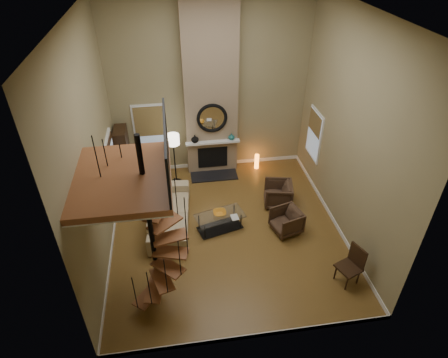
{
  "coord_description": "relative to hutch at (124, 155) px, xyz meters",
  "views": [
    {
      "loc": [
        -1.19,
        -7.54,
        7.04
      ],
      "look_at": [
        0.0,
        0.4,
        1.4
      ],
      "focal_mm": 30.48,
      "sensor_mm": 36.0,
      "label": 1
    }
  ],
  "objects": [
    {
      "name": "mirror_frame",
      "position": [
        2.76,
        0.07,
        1.0
      ],
      "size": [
        0.94,
        0.1,
        0.94
      ],
      "primitive_type": "torus",
      "rotation": [
        1.57,
        0.0,
        0.0
      ],
      "color": "black",
      "rests_on": "chimney_breast"
    },
    {
      "name": "baseboard_front",
      "position": [
        2.76,
        -6.01,
        -0.89
      ],
      "size": [
        6.0,
        0.02,
        0.12
      ],
      "primitive_type": "cube",
      "color": "white",
      "rests_on": "ground"
    },
    {
      "name": "ceiling",
      "position": [
        2.76,
        -2.77,
        4.54
      ],
      "size": [
        6.0,
        6.5,
        0.01
      ],
      "primitive_type": "cube",
      "color": "silver",
      "rests_on": "back_wall"
    },
    {
      "name": "chimney_breast",
      "position": [
        2.76,
        0.29,
        1.8
      ],
      "size": [
        1.6,
        0.38,
        5.5
      ],
      "primitive_type": "cube",
      "color": "#8C755B",
      "rests_on": "ground"
    },
    {
      "name": "back_wall",
      "position": [
        2.76,
        0.48,
        1.8
      ],
      "size": [
        6.0,
        0.02,
        5.5
      ],
      "primitive_type": "cube",
      "color": "#92865E",
      "rests_on": "ground"
    },
    {
      "name": "armchair_near",
      "position": [
        4.49,
        -1.89,
        -0.6
      ],
      "size": [
        0.94,
        0.92,
        0.72
      ],
      "primitive_type": "imported",
      "rotation": [
        0.0,
        0.0,
        -1.78
      ],
      "color": "#432D1F",
      "rests_on": "ground"
    },
    {
      "name": "front_wall",
      "position": [
        2.76,
        -6.02,
        1.8
      ],
      "size": [
        6.0,
        0.02,
        5.5
      ],
      "primitive_type": "cube",
      "color": "#92865E",
      "rests_on": "ground"
    },
    {
      "name": "left_wall",
      "position": [
        -0.24,
        -2.77,
        1.8
      ],
      "size": [
        0.02,
        6.5,
        5.5
      ],
      "primitive_type": "cube",
      "color": "#92865E",
      "rests_on": "ground"
    },
    {
      "name": "firebox",
      "position": [
        2.76,
        0.09,
        -0.4
      ],
      "size": [
        0.95,
        0.02,
        0.72
      ],
      "primitive_type": "cube",
      "color": "black",
      "rests_on": "chimney_breast"
    },
    {
      "name": "entry_door",
      "position": [
        -0.19,
        -0.97,
        0.1
      ],
      "size": [
        0.1,
        1.05,
        2.16
      ],
      "color": "white",
      "rests_on": "ground"
    },
    {
      "name": "coffee_table",
      "position": [
        2.61,
        -2.68,
        -0.67
      ],
      "size": [
        1.41,
        0.96,
        0.47
      ],
      "color": "silver",
      "rests_on": "ground"
    },
    {
      "name": "hearth",
      "position": [
        2.76,
        -0.2,
        -0.93
      ],
      "size": [
        1.5,
        0.6,
        0.04
      ],
      "primitive_type": "cube",
      "color": "black",
      "rests_on": "ground"
    },
    {
      "name": "armchair_far",
      "position": [
        4.4,
        -3.03,
        -0.6
      ],
      "size": [
        0.89,
        0.87,
        0.66
      ],
      "primitive_type": "imported",
      "rotation": [
        0.0,
        0.0,
        -1.29
      ],
      "color": "#432D1F",
      "rests_on": "ground"
    },
    {
      "name": "mantel",
      "position": [
        2.76,
        0.01,
        0.2
      ],
      "size": [
        1.7,
        0.18,
        0.06
      ],
      "primitive_type": "cube",
      "color": "white",
      "rests_on": "chimney_breast"
    },
    {
      "name": "window_right",
      "position": [
        5.74,
        -0.77,
        0.68
      ],
      "size": [
        0.06,
        1.02,
        1.52
      ],
      "color": "white",
      "rests_on": "right_wall"
    },
    {
      "name": "baseboard_back",
      "position": [
        2.76,
        0.47,
        -0.89
      ],
      "size": [
        6.0,
        0.02,
        0.12
      ],
      "primitive_type": "cube",
      "color": "white",
      "rests_on": "ground"
    },
    {
      "name": "window_back",
      "position": [
        0.86,
        0.45,
        0.67
      ],
      "size": [
        1.02,
        0.06,
        1.52
      ],
      "color": "white",
      "rests_on": "back_wall"
    },
    {
      "name": "accent_lamp",
      "position": [
        4.23,
        0.09,
        -0.7
      ],
      "size": [
        0.15,
        0.15,
        0.52
      ],
      "primitive_type": "cylinder",
      "color": "orange",
      "rests_on": "ground"
    },
    {
      "name": "baseboard_right",
      "position": [
        5.75,
        -2.77,
        -0.89
      ],
      "size": [
        0.02,
        6.5,
        0.12
      ],
      "primitive_type": "cube",
      "color": "white",
      "rests_on": "ground"
    },
    {
      "name": "spiral_stair",
      "position": [
        0.98,
        -4.56,
        0.83
      ],
      "size": [
        1.47,
        1.47,
        4.06
      ],
      "color": "black",
      "rests_on": "ground"
    },
    {
      "name": "loft",
      "position": [
        0.72,
        -4.57,
        2.29
      ],
      "size": [
        1.7,
        2.2,
        1.09
      ],
      "color": "brown",
      "rests_on": "left_wall"
    },
    {
      "name": "mirror_disc",
      "position": [
        2.76,
        0.08,
        1.0
      ],
      "size": [
        0.8,
        0.01,
        0.8
      ],
      "primitive_type": "cylinder",
      "rotation": [
        1.57,
        0.0,
        0.0
      ],
      "color": "white",
      "rests_on": "chimney_breast"
    },
    {
      "name": "baseboard_left",
      "position": [
        -0.23,
        -2.77,
        -0.89
      ],
      "size": [
        0.02,
        6.5,
        0.12
      ],
      "primitive_type": "cube",
      "color": "white",
      "rests_on": "ground"
    },
    {
      "name": "side_chair",
      "position": [
        5.32,
        -4.87,
        -0.42
      ],
      "size": [
        0.62,
        0.62,
        1.0
      ],
      "color": "#321E10",
      "rests_on": "ground"
    },
    {
      "name": "right_wall",
      "position": [
        5.76,
        -2.77,
        1.8
      ],
      "size": [
        0.02,
        6.5,
        5.5
      ],
      "primitive_type": "cube",
      "color": "#92865E",
      "rests_on": "ground"
    },
    {
      "name": "bowl",
      "position": [
        2.61,
        -2.63,
        -0.45
      ],
      "size": [
        0.35,
        0.35,
        0.09
      ],
      "primitive_type": "imported",
      "color": "orange",
      "rests_on": "coffee_table"
    },
    {
      "name": "ground",
      "position": [
        2.76,
        -2.77,
        -0.95
      ],
      "size": [
        6.0,
        6.5,
        0.01
      ],
      "primitive_type": "cube",
      "color": "olive",
      "rests_on": "ground"
    },
    {
      "name": "floor_lamp",
      "position": [
        1.54,
        -0.34,
        0.46
      ],
      "size": [
        0.39,
        0.39,
        1.7
      ],
      "color": "black",
      "rests_on": "ground"
    },
    {
      "name": "vase_right",
      "position": [
        3.36,
        0.05,
        0.33
      ],
      "size": [
        0.2,
        0.2,
        0.21
      ],
      "primitive_type": "imported",
      "color": "#1A5B5A",
      "rests_on": "mantel"
    },
    {
      "name": "sofa",
      "position": [
        1.28,
        -2.26,
        -0.55
      ],
      "size": [
        1.23,
        2.65,
        0.75
      ],
      "primitive_type": "imported",
      "rotation": [
        0.0,
        0.0,
        1.48
      ],
      "color": "tan",
      "rests_on": "ground"
    },
    {
      "name": "hutch",
      "position": [
        0.0,
        0.0,
        0.0
      ],
      "size": [
        0.37,
        0.78,
        1.75
      ],
      "primitive_type": "cube",
      "color": "#321E10",
      "rests_on": "ground"
    },
    {
      "name": "vase_left",
      "position": [
        2.21,
        0.05,
        0.35
      ],
      "size": [
        0.24,
        0.24,
        0.25
      ],
      "primitive_type": "imported",
      "color": "black",
      "rests_on": "mantel"
    },
    {
      "name": "book",
      "position": [
        2.96,
        -2.83,
        -0.49
      ],
      "size": [
        0.22,
        0.27,
        0.02
      ],
      "primitive_type": "imported",
      "rotation": [
        0.0,
        0.0,
        0.11
      ],
      "color": "gray",
      "rests_on": "coffee_table"
    }
  ]
}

